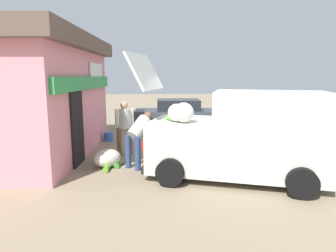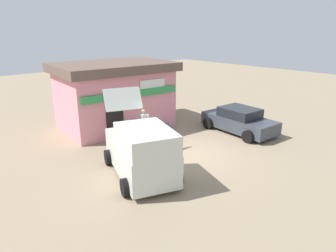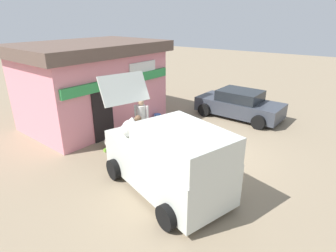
{
  "view_description": "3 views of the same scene",
  "coord_description": "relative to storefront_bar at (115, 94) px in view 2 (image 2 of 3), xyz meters",
  "views": [
    {
      "loc": [
        -9.02,
        2.0,
        2.33
      ],
      "look_at": [
        0.29,
        1.14,
        0.74
      ],
      "focal_mm": 31.39,
      "sensor_mm": 36.0,
      "label": 1
    },
    {
      "loc": [
        -8.75,
        -8.48,
        5.23
      ],
      "look_at": [
        -0.08,
        1.12,
        1.04
      ],
      "focal_mm": 32.45,
      "sensor_mm": 36.0,
      "label": 2
    },
    {
      "loc": [
        -8.09,
        -3.9,
        4.54
      ],
      "look_at": [
        -0.46,
        1.23,
        0.86
      ],
      "focal_mm": 29.67,
      "sensor_mm": 36.0,
      "label": 3
    }
  ],
  "objects": [
    {
      "name": "storefront_bar",
      "position": [
        0.0,
        0.0,
        0.0
      ],
      "size": [
        6.41,
        4.74,
        3.5
      ],
      "color": "pink",
      "rests_on": "ground_plane"
    },
    {
      "name": "parked_sedan",
      "position": [
        4.27,
        -5.14,
        -1.19
      ],
      "size": [
        2.32,
        4.06,
        1.29
      ],
      "color": "#383D47",
      "rests_on": "ground_plane"
    },
    {
      "name": "customer_bending",
      "position": [
        -1.56,
        -3.36,
        -0.92
      ],
      "size": [
        0.75,
        0.74,
        1.41
      ],
      "color": "navy",
      "rests_on": "ground_plane"
    },
    {
      "name": "ground_plane",
      "position": [
        0.06,
        -5.44,
        -1.8
      ],
      "size": [
        60.0,
        60.0,
        0.0
      ],
      "primitive_type": "plane",
      "color": "gray"
    },
    {
      "name": "unloaded_banana_pile",
      "position": [
        -1.49,
        -2.56,
        -1.58
      ],
      "size": [
        0.92,
        0.9,
        0.47
      ],
      "color": "silver",
      "rests_on": "ground_plane"
    },
    {
      "name": "delivery_van",
      "position": [
        -2.6,
        -5.71,
        -0.81
      ],
      "size": [
        3.04,
        4.61,
        2.87
      ],
      "color": "silver",
      "rests_on": "ground_plane"
    },
    {
      "name": "vendor_standing",
      "position": [
        -0.32,
        -2.95,
        -0.87
      ],
      "size": [
        0.43,
        0.54,
        1.61
      ],
      "color": "#726047",
      "rests_on": "ground_plane"
    },
    {
      "name": "paint_bucket",
      "position": [
        1.69,
        -2.24,
        -1.64
      ],
      "size": [
        0.32,
        0.32,
        0.31
      ],
      "primitive_type": "cylinder",
      "color": "blue",
      "rests_on": "ground_plane"
    }
  ]
}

